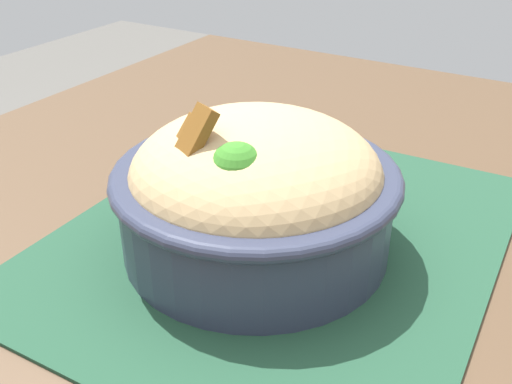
% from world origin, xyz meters
% --- Properties ---
extents(table, '(1.06, 0.88, 0.77)m').
position_xyz_m(table, '(0.00, 0.00, 0.70)').
color(table, '#4C3826').
rests_on(table, ground_plane).
extents(placemat, '(0.41, 0.35, 0.00)m').
position_xyz_m(placemat, '(0.01, 0.01, 0.78)').
color(placemat, '#1E422D').
rests_on(placemat, table).
extents(bowl, '(0.27, 0.27, 0.13)m').
position_xyz_m(bowl, '(-0.01, 0.02, 0.83)').
color(bowl, '#2D3347').
rests_on(bowl, placemat).
extents(fork, '(0.05, 0.13, 0.00)m').
position_xyz_m(fork, '(0.12, 0.02, 0.78)').
color(fork, silver).
rests_on(fork, placemat).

